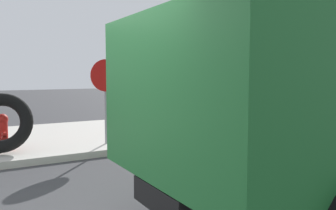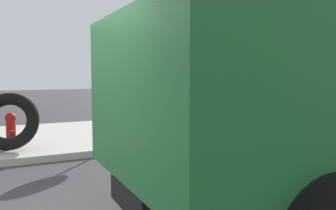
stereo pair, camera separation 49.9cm
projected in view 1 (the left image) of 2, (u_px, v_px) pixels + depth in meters
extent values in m
cylinder|color=red|center=(3.00, 137.00, 7.83)|extent=(0.21, 0.21, 0.63)
sphere|color=red|center=(2.00, 119.00, 7.80)|extent=(0.24, 0.24, 0.24)
cylinder|color=red|center=(4.00, 134.00, 7.67)|extent=(0.09, 0.17, 0.09)
cylinder|color=red|center=(2.00, 132.00, 7.98)|extent=(0.09, 0.17, 0.09)
cylinder|color=red|center=(4.00, 138.00, 7.67)|extent=(0.11, 0.17, 0.11)
torus|color=black|center=(1.00, 123.00, 7.58)|extent=(1.42, 1.02, 1.30)
cylinder|color=gray|center=(106.00, 102.00, 8.62)|extent=(0.06, 0.06, 2.01)
cylinder|color=red|center=(106.00, 75.00, 8.54)|extent=(0.76, 0.02, 0.76)
cube|color=#237033|center=(331.00, 92.00, 4.38)|extent=(4.91, 2.72, 1.60)
cylinder|color=black|center=(191.00, 166.00, 4.98)|extent=(1.11, 0.35, 1.10)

